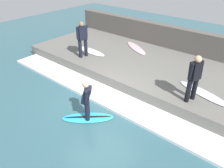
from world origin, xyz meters
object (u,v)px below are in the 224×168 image
(surfer_riding, at_px, (87,98))
(surfer_waiting_far, at_px, (82,37))
(surfboard_waiting_near, at_px, (204,93))
(surfboard_waiting_far, at_px, (91,51))
(surfboard_riding, at_px, (88,118))
(surfer_waiting_near, at_px, (194,76))
(surfboard_spare, at_px, (136,48))

(surfer_riding, bearing_deg, surfer_waiting_far, 47.99)
(surfboard_waiting_near, height_order, surfboard_waiting_far, same)
(surfboard_riding, xyz_separation_m, surfer_waiting_near, (2.49, -2.41, 1.40))
(surfboard_spare, bearing_deg, surfboard_waiting_near, -115.54)
(surfboard_waiting_near, xyz_separation_m, surfboard_spare, (2.06, 4.31, 0.00))
(surfer_waiting_near, xyz_separation_m, surfer_waiting_far, (0.23, 5.42, 0.03))
(surfer_waiting_near, distance_m, surfboard_waiting_near, 1.14)
(surfboard_spare, bearing_deg, surfer_riding, -162.31)
(surfer_waiting_near, bearing_deg, surfboard_spare, 56.14)
(surfer_waiting_far, xyz_separation_m, surfboard_waiting_far, (0.66, 0.14, -0.92))
(surfboard_riding, xyz_separation_m, surfer_waiting_far, (2.72, 3.01, 1.43))
(surfboard_riding, distance_m, surfer_waiting_far, 4.30)
(surfboard_waiting_far, bearing_deg, surfer_riding, -136.93)
(surfboard_waiting_near, bearing_deg, surfboard_spare, 64.46)
(surfer_riding, distance_m, surfer_waiting_near, 3.51)
(surfboard_riding, height_order, surfboard_waiting_near, surfboard_waiting_near)
(surfboard_riding, bearing_deg, surfer_waiting_near, -44.10)
(surfboard_riding, bearing_deg, surfboard_spare, 17.69)
(surfboard_waiting_near, bearing_deg, surfer_waiting_far, 94.46)
(surfer_waiting_far, bearing_deg, surfboard_waiting_far, 11.97)
(surfer_riding, bearing_deg, surfboard_waiting_near, -40.01)
(surfer_waiting_far, bearing_deg, surfer_waiting_near, -92.43)
(surfboard_waiting_near, bearing_deg, surfboard_riding, 139.99)
(surfboard_riding, xyz_separation_m, surfboard_waiting_near, (3.16, -2.65, 0.51))
(surfboard_waiting_near, bearing_deg, surfboard_waiting_far, 87.86)
(surfboard_riding, relative_size, surfer_waiting_near, 1.01)
(surfer_waiting_far, xyz_separation_m, surfboard_spare, (2.50, -1.35, -0.92))
(surfer_riding, distance_m, surfboard_waiting_far, 4.63)
(surfboard_waiting_near, bearing_deg, surfer_riding, 139.99)
(surfer_riding, xyz_separation_m, surfer_waiting_far, (2.72, 3.01, 0.63))
(surfer_waiting_near, relative_size, surfboard_waiting_near, 0.77)
(surfer_waiting_far, distance_m, surfboard_waiting_far, 1.14)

